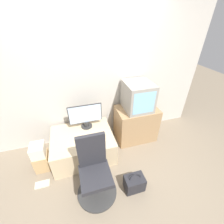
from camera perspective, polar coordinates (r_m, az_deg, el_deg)
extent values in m
plane|color=#7F705B|center=(2.49, -0.61, -28.04)|extent=(12.00, 12.00, 0.00)
cube|color=beige|center=(2.64, -8.89, 13.50)|extent=(4.40, 0.05, 2.60)
cube|color=#CCB289|center=(2.79, -10.93, -12.17)|extent=(1.04, 0.83, 0.45)
cube|color=#A37F56|center=(3.03, 9.02, -4.35)|extent=(0.77, 0.51, 0.70)
cylinder|color=#2D2D2D|center=(2.80, -9.60, -5.26)|extent=(0.20, 0.20, 0.02)
cylinder|color=#2D2D2D|center=(2.76, -9.71, -4.36)|extent=(0.09, 0.09, 0.09)
cube|color=#2D2D2D|center=(2.65, -10.15, -0.71)|extent=(0.58, 0.01, 0.36)
cube|color=silver|center=(2.64, -10.13, -0.78)|extent=(0.56, 0.02, 0.33)
cube|color=white|center=(2.52, -8.93, -10.61)|extent=(0.30, 0.12, 0.01)
ellipsoid|color=black|center=(2.53, -4.19, -9.68)|extent=(0.07, 0.04, 0.03)
cube|color=gray|center=(2.71, 9.79, 5.93)|extent=(0.48, 0.51, 0.51)
cube|color=#8CC6E5|center=(2.52, 12.16, 3.30)|extent=(0.39, 0.01, 0.39)
cylinder|color=#333333|center=(2.48, -5.65, -28.00)|extent=(0.56, 0.56, 0.03)
cylinder|color=#4C4C51|center=(2.32, -5.92, -25.86)|extent=(0.05, 0.05, 0.34)
cube|color=#28282D|center=(2.15, -6.26, -23.12)|extent=(0.41, 0.41, 0.07)
cube|color=#28282D|center=(2.03, -7.80, -14.30)|extent=(0.37, 0.05, 0.53)
cube|color=tan|center=(2.84, -25.10, -16.53)|extent=(0.23, 0.25, 0.31)
cube|color=beige|center=(2.66, -26.43, -12.94)|extent=(0.21, 0.23, 0.20)
cube|color=#232328|center=(2.44, 8.50, -25.20)|extent=(0.28, 0.20, 0.24)
torus|color=#232328|center=(2.33, 8.79, -23.50)|extent=(0.17, 0.01, 0.17)
cube|color=beige|center=(2.75, -24.97, -23.68)|extent=(0.21, 0.11, 0.02)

